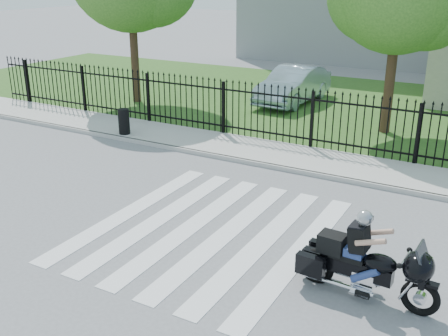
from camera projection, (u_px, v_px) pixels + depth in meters
The scene contains 9 objects.
ground at pixel (208, 230), 10.87m from camera, with size 120.00×120.00×0.00m, color slate.
crosswalk at pixel (208, 230), 10.87m from camera, with size 5.00×5.50×0.01m, color silver, non-canonical shape.
sidewalk at pixel (298, 158), 14.94m from camera, with size 40.00×2.00×0.12m, color #ADAAA3.
curb at pixel (284, 169), 14.12m from camera, with size 40.00×0.12×0.12m, color #ADAAA3.
grass_strip at pixel (364, 108), 20.68m from camera, with size 40.00×12.00×0.02m, color #2C501B.
iron_fence at pixel (312, 121), 15.46m from camera, with size 26.00×0.04×1.80m.
motorcycle_rider at pixel (363, 261), 8.47m from camera, with size 2.37×0.80×1.56m.
parked_car at pixel (293, 85), 21.23m from camera, with size 1.53×4.40×1.45m, color #97B0BF.
litter_bin at pixel (124, 121), 16.85m from camera, with size 0.36×0.36×0.82m, color black.
Camera 1 is at (5.03, -8.34, 5.02)m, focal length 42.00 mm.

